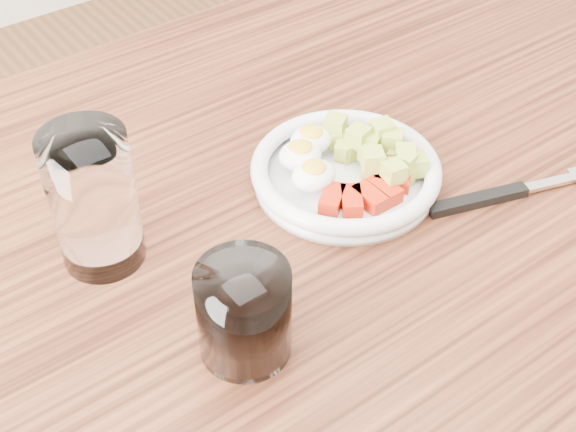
% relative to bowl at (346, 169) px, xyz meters
% --- Properties ---
extents(dining_table, '(1.50, 0.90, 0.77)m').
position_rel_bowl_xyz_m(dining_table, '(-0.09, -0.04, -0.12)').
color(dining_table, brown).
rests_on(dining_table, ground).
extents(bowl, '(0.20, 0.20, 0.05)m').
position_rel_bowl_xyz_m(bowl, '(0.00, 0.00, 0.00)').
color(bowl, white).
rests_on(bowl, dining_table).
extents(fork, '(0.22, 0.09, 0.01)m').
position_rel_bowl_xyz_m(fork, '(0.12, -0.11, -0.01)').
color(fork, black).
rests_on(fork, dining_table).
extents(water_glass, '(0.08, 0.08, 0.14)m').
position_rel_bowl_xyz_m(water_glass, '(-0.25, 0.05, 0.05)').
color(water_glass, white).
rests_on(water_glass, dining_table).
extents(coffee_glass, '(0.08, 0.08, 0.09)m').
position_rel_bowl_xyz_m(coffee_glass, '(-0.21, -0.12, 0.03)').
color(coffee_glass, white).
rests_on(coffee_glass, dining_table).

